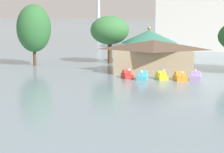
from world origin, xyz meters
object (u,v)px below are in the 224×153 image
Objects in this scene: boathouse at (154,55)px; pedal_boat_lavender at (196,77)px; shoreline_tree_tall_left at (34,28)px; shoreline_tree_mid at (110,30)px; pedal_boat_orange at (180,77)px; pedal_boat_red at (127,75)px; pedal_boat_cyan at (143,76)px; green_roof_pavilion at (149,43)px; pedal_boat_yellow at (162,76)px; background_building_block at (211,20)px.

pedal_boat_lavender is at bearing -50.97° from boathouse.
boathouse is at bearing -15.17° from shoreline_tree_tall_left.
pedal_boat_orange is at bearing -56.67° from shoreline_tree_mid.
pedal_boat_red is 7.90m from boathouse.
pedal_boat_red is at bearing -74.83° from shoreline_tree_mid.
pedal_boat_cyan is 1.21× the size of pedal_boat_lavender.
green_roof_pavilion is at bearing -150.78° from pedal_boat_lavender.
pedal_boat_yellow is 0.23× the size of green_roof_pavilion.
boathouse reaches higher than pedal_boat_yellow.
background_building_block reaches higher than shoreline_tree_mid.
pedal_boat_orange is 0.26× the size of green_roof_pavilion.
pedal_boat_red is 0.35× the size of shoreline_tree_mid.
pedal_boat_lavender is 0.27× the size of shoreline_tree_mid.
background_building_block reaches higher than pedal_boat_yellow.
boathouse is 14.70m from shoreline_tree_mid.
pedal_boat_red reaches higher than pedal_boat_cyan.
pedal_boat_red is 0.24× the size of boathouse.
pedal_boat_cyan is at bearing -102.19° from pedal_boat_orange.
pedal_boat_lavender is at bearing -25.74° from shoreline_tree_tall_left.
shoreline_tree_tall_left is at bearing -158.83° from green_roof_pavilion.
boathouse is (3.79, 6.54, 2.30)m from pedal_boat_red.
pedal_boat_orange is 23.59m from shoreline_tree_mid.
pedal_boat_lavender is (2.23, 0.17, 0.05)m from pedal_boat_orange.
boathouse is at bearing -52.72° from shoreline_tree_mid.
pedal_boat_yellow is 54.00m from background_building_block.
pedal_boat_lavender reaches higher than pedal_boat_orange.
pedal_boat_yellow is 4.86m from pedal_boat_lavender.
shoreline_tree_tall_left is 14.33m from shoreline_tree_mid.
pedal_boat_red is 0.29× the size of shoreline_tree_tall_left.
shoreline_tree_mid reaches higher than green_roof_pavilion.
green_roof_pavilion is 34.51m from background_building_block.
pedal_boat_cyan is 0.27× the size of shoreline_tree_tall_left.
pedal_boat_orange is at bearing 97.00° from pedal_boat_cyan.
green_roof_pavilion is at bearing 21.17° from shoreline_tree_tall_left.
shoreline_tree_mid is at bearing -152.86° from pedal_boat_cyan.
boathouse reaches higher than pedal_boat_red.
background_building_block is at bearing -178.34° from pedal_boat_lavender.
pedal_boat_orange is at bearing 62.85° from pedal_boat_red.
pedal_boat_lavender is 24.71m from shoreline_tree_mid.
pedal_boat_lavender reaches higher than pedal_boat_yellow.
pedal_boat_orange is 1.16× the size of pedal_boat_lavender.
green_roof_pavilion is (-1.16, 13.97, 0.96)m from boathouse.
shoreline_tree_mid is 0.31× the size of background_building_block.
shoreline_tree_mid is (-9.93, 18.67, 5.85)m from pedal_boat_yellow.
pedal_boat_yellow is 0.90× the size of pedal_boat_orange.
pedal_boat_lavender is (4.86, -0.26, 0.05)m from pedal_boat_yellow.
pedal_boat_cyan is 1.15× the size of pedal_boat_yellow.
pedal_boat_lavender is at bearing -71.26° from green_roof_pavilion.
pedal_boat_yellow is 1.05× the size of pedal_boat_lavender.
shoreline_tree_tall_left is (-25.82, 13.69, 6.36)m from pedal_boat_orange.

